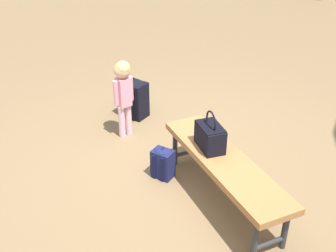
% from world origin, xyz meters
% --- Properties ---
extents(ground_plane, '(40.00, 40.00, 0.00)m').
position_xyz_m(ground_plane, '(0.00, 0.00, 0.00)').
color(ground_plane, brown).
rests_on(ground_plane, ground).
extents(park_bench, '(1.61, 0.43, 0.45)m').
position_xyz_m(park_bench, '(-0.60, -0.16, 0.39)').
color(park_bench, '#9E6B3D').
rests_on(park_bench, ground).
extents(handbag, '(0.34, 0.22, 0.37)m').
position_xyz_m(handbag, '(-0.39, -0.14, 0.58)').
color(handbag, black).
rests_on(handbag, park_bench).
extents(child_standing, '(0.19, 0.24, 0.91)m').
position_xyz_m(child_standing, '(0.86, 0.22, 0.61)').
color(child_standing, '#E5B2C6').
rests_on(child_standing, ground).
extents(backpack_large, '(0.38, 0.36, 0.52)m').
position_xyz_m(backpack_large, '(1.27, -0.05, 0.26)').
color(backpack_large, black).
rests_on(backpack_large, ground).
extents(backpack_small, '(0.25, 0.23, 0.34)m').
position_xyz_m(backpack_small, '(-0.04, 0.17, 0.17)').
color(backpack_small, '#191E4C').
rests_on(backpack_small, ground).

